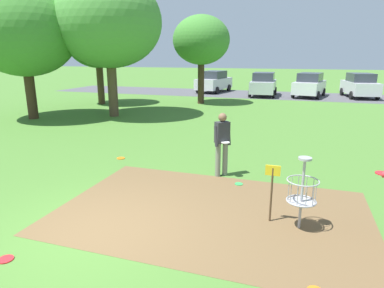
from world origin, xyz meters
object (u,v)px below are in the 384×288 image
at_px(tree_mid_left, 201,40).
at_px(frisbee_near_basket, 239,184).
at_px(frisbee_by_tee, 121,158).
at_px(tree_near_left, 109,22).
at_px(tree_near_right, 98,41).
at_px(parked_car_center_left, 263,84).
at_px(parked_car_rightmost, 360,85).
at_px(disc_golf_basket, 299,190).
at_px(frisbee_far_right, 6,259).
at_px(player_throwing, 222,141).
at_px(tree_mid_center, 23,31).
at_px(parked_car_leftmost, 214,81).
at_px(parked_car_center_right, 310,85).

bearing_deg(tree_mid_left, frisbee_near_basket, -69.58).
height_order(frisbee_by_tee, tree_near_left, tree_near_left).
distance_m(tree_near_right, parked_car_center_left, 13.00).
bearing_deg(parked_car_rightmost, disc_golf_basket, -100.53).
bearing_deg(disc_golf_basket, frisbee_far_right, -149.92).
relative_size(player_throwing, frisbee_far_right, 7.07).
distance_m(frisbee_by_tee, tree_mid_left, 13.34).
distance_m(player_throwing, tree_mid_left, 14.25).
distance_m(frisbee_near_basket, tree_near_left, 12.09).
relative_size(frisbee_near_basket, tree_near_right, 0.04).
xyz_separation_m(frisbee_by_tee, tree_mid_left, (-1.15, 12.65, 4.07)).
xyz_separation_m(frisbee_by_tee, tree_near_right, (-7.42, 10.40, 4.01)).
bearing_deg(tree_mid_center, parked_car_leftmost, 69.84).
xyz_separation_m(disc_golf_basket, frisbee_by_tee, (-5.34, 2.78, -0.74)).
relative_size(tree_near_left, parked_car_center_left, 1.66).
bearing_deg(frisbee_far_right, parked_car_center_left, 86.69).
bearing_deg(tree_near_right, frisbee_far_right, -61.87).
xyz_separation_m(frisbee_far_right, parked_car_leftmost, (-3.10, 25.23, 0.91)).
xyz_separation_m(frisbee_far_right, parked_car_center_left, (1.37, 23.71, 0.91)).
bearing_deg(parked_car_center_right, frisbee_by_tee, -107.22).
relative_size(frisbee_far_right, parked_car_leftmost, 0.05).
xyz_separation_m(disc_golf_basket, frisbee_far_right, (-4.36, -2.53, -0.74)).
distance_m(frisbee_by_tee, tree_mid_center, 9.97).
xyz_separation_m(disc_golf_basket, parked_car_leftmost, (-7.47, 22.70, 0.17)).
distance_m(frisbee_by_tee, parked_car_center_right, 19.75).
bearing_deg(parked_car_center_right, disc_golf_basket, -91.32).
height_order(player_throwing, tree_mid_center, tree_mid_center).
distance_m(player_throwing, frisbee_far_right, 5.45).
xyz_separation_m(player_throwing, tree_mid_center, (-11.10, 5.15, 3.30)).
bearing_deg(tree_mid_center, tree_mid_left, 50.54).
xyz_separation_m(frisbee_by_tee, parked_car_rightmost, (9.50, 19.56, 0.91)).
relative_size(player_throwing, parked_car_leftmost, 0.38).
height_order(tree_mid_center, parked_car_center_right, tree_mid_center).
height_order(frisbee_by_tee, tree_mid_left, tree_mid_left).
relative_size(disc_golf_basket, player_throwing, 0.81).
bearing_deg(player_throwing, frisbee_far_right, -116.39).
height_order(frisbee_near_basket, tree_mid_center, tree_mid_center).
xyz_separation_m(disc_golf_basket, tree_mid_left, (-6.49, 15.43, 3.32)).
xyz_separation_m(tree_near_right, tree_mid_left, (6.27, 2.25, 0.06)).
xyz_separation_m(disc_golf_basket, tree_near_right, (-12.76, 13.18, 3.26)).
bearing_deg(disc_golf_basket, tree_mid_center, 150.40).
height_order(frisbee_far_right, parked_car_center_right, parked_car_center_right).
relative_size(frisbee_by_tee, parked_car_center_right, 0.06).
bearing_deg(frisbee_by_tee, tree_mid_center, 148.99).
relative_size(player_throwing, frisbee_by_tee, 6.88).
distance_m(player_throwing, parked_car_rightmost, 20.98).
height_order(parked_car_center_left, parked_car_center_right, same).
height_order(tree_mid_left, parked_car_center_right, tree_mid_left).
relative_size(disc_golf_basket, parked_car_rightmost, 0.31).
xyz_separation_m(frisbee_near_basket, tree_near_left, (-8.12, 7.59, 4.75)).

